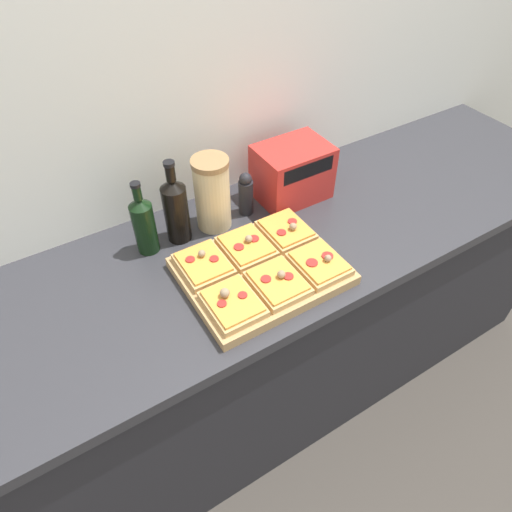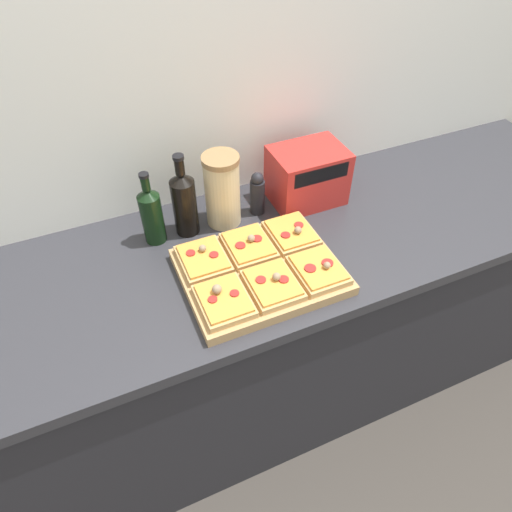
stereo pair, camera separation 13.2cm
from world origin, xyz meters
name	(u,v)px [view 1 (the left image)]	position (x,y,z in m)	size (l,w,h in m)	color
ground_plane	(300,452)	(0.00, 0.00, 0.00)	(12.00, 12.00, 0.00)	#3D3833
wall_back	(201,100)	(0.00, 0.67, 1.25)	(6.00, 0.06, 2.50)	silver
kitchen_counter	(260,331)	(0.00, 0.32, 0.46)	(2.63, 0.67, 0.92)	#232328
cutting_board	(261,271)	(-0.07, 0.21, 0.93)	(0.45, 0.36, 0.03)	tan
pizza_slice_back_left	(203,264)	(-0.21, 0.29, 0.96)	(0.13, 0.16, 0.05)	tan
pizza_slice_back_center	(246,246)	(-0.07, 0.29, 0.96)	(0.13, 0.16, 0.05)	tan
pizza_slice_back_right	(286,230)	(0.08, 0.29, 0.96)	(0.13, 0.16, 0.05)	tan
pizza_slice_front_left	(232,303)	(-0.21, 0.12, 0.96)	(0.13, 0.16, 0.05)	tan
pizza_slice_front_center	(278,282)	(-0.07, 0.12, 0.96)	(0.13, 0.16, 0.05)	tan
pizza_slice_front_right	(319,263)	(0.08, 0.12, 0.96)	(0.13, 0.16, 0.05)	tan
olive_oil_bottle	(144,224)	(-0.31, 0.48, 1.02)	(0.07, 0.07, 0.25)	black
wine_bottle	(176,209)	(-0.20, 0.48, 1.03)	(0.08, 0.08, 0.28)	black
grain_jar_tall	(212,193)	(-0.08, 0.48, 1.04)	(0.12, 0.12, 0.25)	beige
pepper_mill	(246,194)	(0.05, 0.48, 0.99)	(0.05, 0.05, 0.15)	black
toaster_oven	(292,172)	(0.23, 0.48, 1.01)	(0.27, 0.18, 0.19)	red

